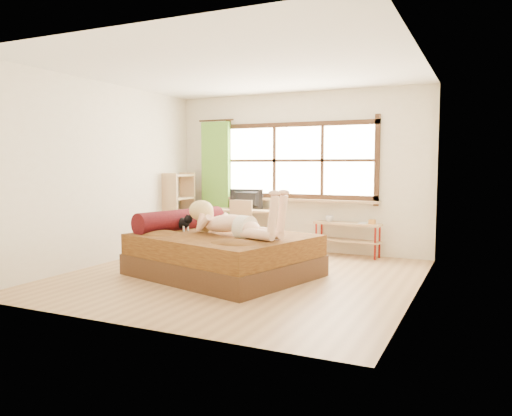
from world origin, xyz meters
The scene contains 18 objects.
floor centered at (0.00, 0.00, 0.00)m, with size 4.50×4.50×0.00m, color #9E754C.
ceiling centered at (0.00, 0.00, 2.70)m, with size 4.50×4.50×0.00m, color white.
wall_back centered at (0.00, 2.25, 1.35)m, with size 4.50×4.50×0.00m, color silver.
wall_front centered at (0.00, -2.25, 1.35)m, with size 4.50×4.50×0.00m, color silver.
wall_left centered at (-2.25, 0.00, 1.35)m, with size 4.50×4.50×0.00m, color silver.
wall_right centered at (2.25, 0.00, 1.35)m, with size 4.50×4.50×0.00m, color silver.
window centered at (0.00, 2.22, 1.51)m, with size 2.80×0.16×1.46m.
curtain centered at (-1.55, 2.13, 1.15)m, with size 0.55×0.10×2.20m, color #468223.
bed centered at (-0.28, 0.00, 0.30)m, with size 2.60×2.29×0.84m.
woman centered at (-0.08, -0.06, 0.88)m, with size 1.54×0.44×0.66m, color beige, non-canonical shape.
kitten centered at (-0.95, 0.09, 0.68)m, with size 0.33×0.13×0.26m, color black, non-canonical shape.
desk centered at (-0.89, 1.95, 0.61)m, with size 1.19×0.68×0.71m.
monitor centered at (-0.89, 2.00, 0.88)m, with size 0.60×0.08×0.35m, color black.
chair centered at (-0.80, 1.58, 0.49)m, with size 0.45×0.45×0.88m.
pipe_shelf centered at (0.93, 2.07, 0.40)m, with size 1.12×0.40×0.62m.
cup centered at (0.62, 2.07, 0.60)m, with size 0.13×0.13×0.10m, color gray.
book centered at (1.12, 2.07, 0.55)m, with size 0.15×0.20×0.02m, color gray.
bookshelf centered at (-2.08, 1.71, 0.67)m, with size 0.35×0.59×1.32m.
Camera 1 is at (2.96, -5.81, 1.48)m, focal length 35.00 mm.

